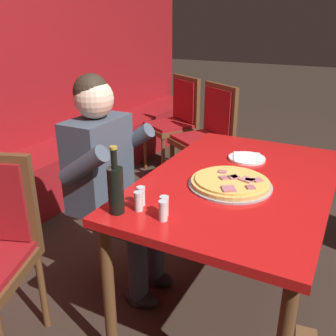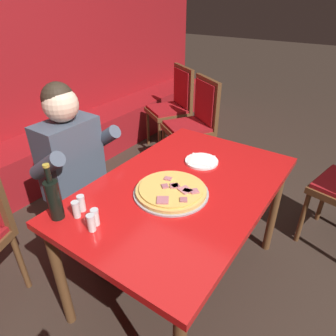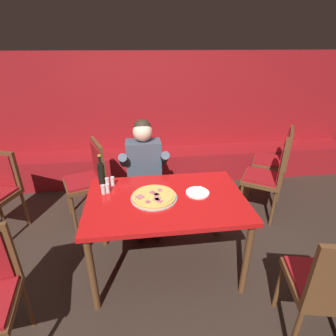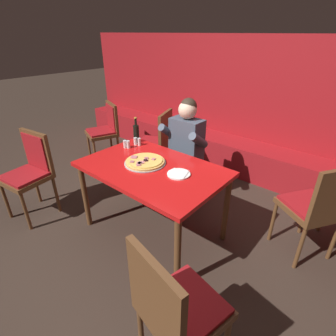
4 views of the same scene
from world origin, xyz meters
TOP-DOWN VIEW (x-y plane):
  - ground_plane at (0.00, 0.00)m, footprint 24.00×24.00m
  - booth_bench at (0.00, 1.86)m, footprint 6.46×0.48m
  - main_dining_table at (0.00, 0.00)m, footprint 1.37×0.89m
  - pizza at (-0.10, 0.01)m, footprint 0.40×0.40m
  - plate_white_paper at (0.29, 0.04)m, footprint 0.21×0.21m
  - beer_bottle at (-0.57, 0.35)m, footprint 0.07×0.07m
  - shaker_parmesan at (-0.52, 0.28)m, footprint 0.04×0.04m
  - shaker_oregano at (-0.47, 0.29)m, footprint 0.04×0.04m
  - shaker_red_pepper_flakes at (-0.54, 0.15)m, footprint 0.04×0.04m
  - shaker_black_pepper at (-0.51, 0.16)m, footprint 0.04×0.04m
  - diner_seated_blue_shirt at (-0.16, 0.68)m, footprint 0.53×0.53m
  - dining_chair_by_booth at (1.69, 1.19)m, footprint 0.60×0.60m
  - dining_chair_near_right at (1.33, 0.69)m, footprint 0.61×0.61m

SIDE VIEW (x-z plane):
  - ground_plane at x=0.00m, z-range 0.00..0.00m
  - booth_bench at x=0.00m, z-range 0.00..0.46m
  - dining_chair_by_booth at x=1.69m, z-range 0.08..1.06m
  - dining_chair_near_right at x=1.33m, z-range 0.09..1.08m
  - main_dining_table at x=0.00m, z-range 0.31..1.09m
  - diner_seated_blue_shirt at x=-0.16m, z-range 0.07..1.34m
  - plate_white_paper at x=0.29m, z-range 0.78..0.80m
  - pizza at x=-0.10m, z-range 0.78..0.82m
  - shaker_parmesan at x=-0.52m, z-range 0.78..0.86m
  - shaker_oregano at x=-0.47m, z-range 0.78..0.86m
  - shaker_red_pepper_flakes at x=-0.54m, z-range 0.78..0.86m
  - shaker_black_pepper at x=-0.51m, z-range 0.78..0.86m
  - beer_bottle at x=-0.57m, z-range 0.74..1.04m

